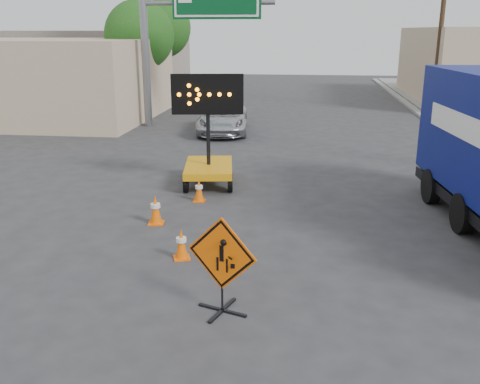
# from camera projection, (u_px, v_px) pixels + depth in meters

# --- Properties ---
(ground) EXTENTS (100.00, 100.00, 0.00)m
(ground) POSITION_uv_depth(u_px,v_px,m) (227.00, 341.00, 7.95)
(ground) COLOR #2D2D30
(ground) RESTS_ON ground
(curb_right) EXTENTS (0.40, 60.00, 0.12)m
(curb_right) POSITION_uv_depth(u_px,v_px,m) (461.00, 145.00, 21.32)
(curb_right) COLOR gray
(curb_right) RESTS_ON ground
(storefront_left_near) EXTENTS (14.00, 10.00, 4.00)m
(storefront_left_near) POSITION_uv_depth(u_px,v_px,m) (19.00, 79.00, 28.03)
(storefront_left_near) COLOR tan
(storefront_left_near) RESTS_ON ground
(storefront_left_far) EXTENTS (12.00, 10.00, 4.40)m
(storefront_left_far) POSITION_uv_depth(u_px,v_px,m) (100.00, 60.00, 41.38)
(storefront_left_far) COLOR gray
(storefront_left_far) RESTS_ON ground
(highway_gantry) EXTENTS (6.18, 0.38, 6.90)m
(highway_gantry) POSITION_uv_depth(u_px,v_px,m) (188.00, 15.00, 24.06)
(highway_gantry) COLOR slate
(highway_gantry) RESTS_ON ground
(utility_pole_far) EXTENTS (1.80, 0.26, 9.00)m
(utility_pole_far) POSITION_uv_depth(u_px,v_px,m) (441.00, 25.00, 28.43)
(utility_pole_far) COLOR #3F2C1B
(utility_pole_far) RESTS_ON ground
(tree_left_near) EXTENTS (3.71, 3.71, 6.03)m
(tree_left_near) POSITION_uv_depth(u_px,v_px,m) (139.00, 35.00, 28.58)
(tree_left_near) COLOR #3F2C1B
(tree_left_near) RESTS_ON ground
(tree_left_far) EXTENTS (4.10, 4.10, 6.66)m
(tree_left_far) POSITION_uv_depth(u_px,v_px,m) (160.00, 28.00, 36.17)
(tree_left_far) COLOR #3F2C1B
(tree_left_far) RESTS_ON ground
(construction_sign) EXTENTS (1.18, 0.85, 1.65)m
(construction_sign) POSITION_uv_depth(u_px,v_px,m) (222.00, 263.00, 8.55)
(construction_sign) COLOR black
(construction_sign) RESTS_ON ground
(arrow_board) EXTENTS (2.05, 2.47, 3.26)m
(arrow_board) POSITION_uv_depth(u_px,v_px,m) (209.00, 161.00, 15.84)
(arrow_board) COLOR orange
(arrow_board) RESTS_ON ground
(pickup_truck) EXTENTS (2.65, 4.87, 1.29)m
(pickup_truck) POSITION_uv_depth(u_px,v_px,m) (223.00, 118.00, 23.97)
(pickup_truck) COLOR silver
(pickup_truck) RESTS_ON ground
(cone_a) EXTENTS (0.42, 0.42, 0.64)m
(cone_a) POSITION_uv_depth(u_px,v_px,m) (181.00, 244.00, 10.75)
(cone_a) COLOR #FB6005
(cone_a) RESTS_ON ground
(cone_b) EXTENTS (0.40, 0.40, 0.71)m
(cone_b) POSITION_uv_depth(u_px,v_px,m) (156.00, 209.00, 12.68)
(cone_b) COLOR #FB6005
(cone_b) RESTS_ON ground
(cone_c) EXTENTS (0.33, 0.33, 0.63)m
(cone_c) POSITION_uv_depth(u_px,v_px,m) (199.00, 190.00, 14.38)
(cone_c) COLOR #FB6005
(cone_c) RESTS_ON ground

